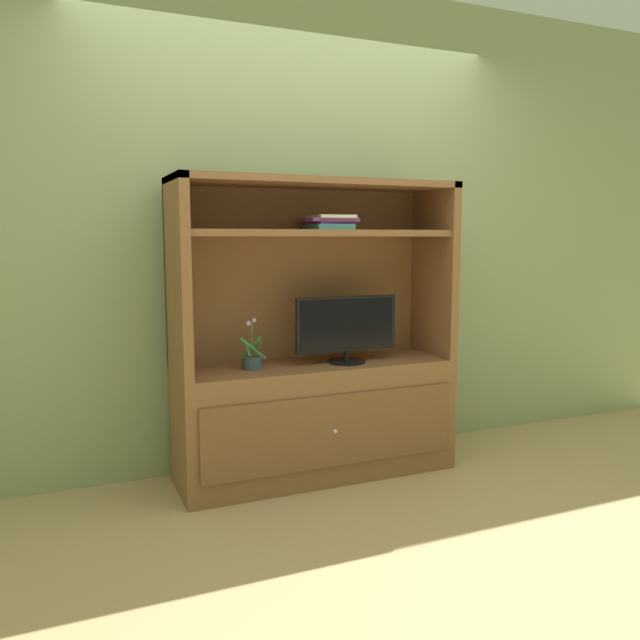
{
  "coord_description": "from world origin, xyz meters",
  "views": [
    {
      "loc": [
        -1.35,
        -2.81,
        1.34
      ],
      "look_at": [
        0.0,
        0.35,
        0.89
      ],
      "focal_mm": 35.68,
      "sensor_mm": 36.0,
      "label": 1
    }
  ],
  "objects_px": {
    "potted_plant": "(252,360)",
    "magazine_stack": "(328,223)",
    "media_console": "(316,384)",
    "tv_monitor": "(347,328)"
  },
  "relations": [
    {
      "from": "tv_monitor",
      "to": "magazine_stack",
      "type": "height_order",
      "value": "magazine_stack"
    },
    {
      "from": "media_console",
      "to": "tv_monitor",
      "type": "height_order",
      "value": "media_console"
    },
    {
      "from": "potted_plant",
      "to": "magazine_stack",
      "type": "relative_size",
      "value": 0.83
    },
    {
      "from": "media_console",
      "to": "tv_monitor",
      "type": "xyz_separation_m",
      "value": [
        0.16,
        -0.05,
        0.32
      ]
    },
    {
      "from": "media_console",
      "to": "magazine_stack",
      "type": "relative_size",
      "value": 4.84
    },
    {
      "from": "tv_monitor",
      "to": "magazine_stack",
      "type": "bearing_deg",
      "value": 151.03
    },
    {
      "from": "potted_plant",
      "to": "magazine_stack",
      "type": "bearing_deg",
      "value": 0.27
    },
    {
      "from": "potted_plant",
      "to": "magazine_stack",
      "type": "distance_m",
      "value": 0.86
    },
    {
      "from": "media_console",
      "to": "magazine_stack",
      "type": "xyz_separation_m",
      "value": [
        0.07,
        -0.0,
        0.9
      ]
    },
    {
      "from": "tv_monitor",
      "to": "magazine_stack",
      "type": "relative_size",
      "value": 1.77
    }
  ]
}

